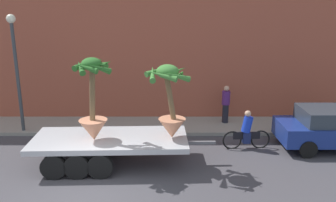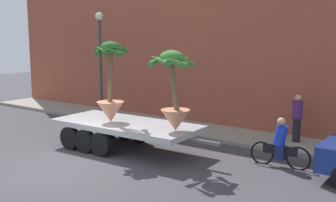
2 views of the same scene
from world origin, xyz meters
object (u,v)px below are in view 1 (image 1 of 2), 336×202
(flatbed_trailer, at_px, (103,144))
(street_lamp, at_px, (16,59))
(potted_palm_rear, at_px, (170,103))
(potted_palm_middle, at_px, (93,104))
(pedestrian_near_gate, at_px, (226,104))
(cyclist, at_px, (247,132))

(flatbed_trailer, xyz_separation_m, street_lamp, (-3.95, 2.98, 2.48))
(potted_palm_rear, height_order, potted_palm_middle, potted_palm_middle)
(street_lamp, bearing_deg, flatbed_trailer, -36.99)
(flatbed_trailer, xyz_separation_m, potted_palm_middle, (-0.21, -0.22, 1.45))
(flatbed_trailer, distance_m, pedestrian_near_gate, 6.30)
(potted_palm_middle, bearing_deg, potted_palm_rear, 4.53)
(potted_palm_middle, height_order, street_lamp, street_lamp)
(potted_palm_middle, height_order, cyclist, potted_palm_middle)
(potted_palm_rear, height_order, cyclist, potted_palm_rear)
(flatbed_trailer, xyz_separation_m, cyclist, (5.22, 1.38, -0.08))
(flatbed_trailer, height_order, pedestrian_near_gate, pedestrian_near_gate)
(flatbed_trailer, bearing_deg, potted_palm_rear, -0.61)
(cyclist, xyz_separation_m, street_lamp, (-9.17, 1.60, 2.56))
(pedestrian_near_gate, bearing_deg, potted_palm_middle, -139.87)
(potted_palm_rear, height_order, street_lamp, street_lamp)
(cyclist, relative_size, street_lamp, 0.38)
(cyclist, bearing_deg, potted_palm_rear, -154.39)
(pedestrian_near_gate, bearing_deg, street_lamp, -173.20)
(flatbed_trailer, relative_size, street_lamp, 1.29)
(potted_palm_middle, distance_m, street_lamp, 5.03)
(flatbed_trailer, distance_m, potted_palm_rear, 2.71)
(pedestrian_near_gate, bearing_deg, cyclist, -81.65)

